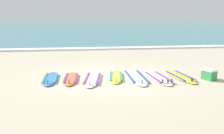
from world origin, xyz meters
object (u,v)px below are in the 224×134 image
surfboard_5 (158,78)px  surfboard_4 (136,77)px  cooler_box (209,74)px  surfboard_0 (50,78)px  surfboard_2 (93,79)px  surfboard_3 (116,77)px  surfboard_6 (180,76)px  surfboard_1 (71,78)px

surfboard_5 → surfboard_4: bearing=162.4°
surfboard_4 → cooler_box: cooler_box is taller
surfboard_5 → cooler_box: cooler_box is taller
surfboard_0 → cooler_box: bearing=-8.4°
cooler_box → surfboard_4: bearing=165.6°
surfboard_2 → surfboard_4: same height
surfboard_3 → surfboard_6: bearing=-6.6°
surfboard_3 → surfboard_4: (0.69, -0.13, -0.00)m
surfboard_6 → surfboard_3: bearing=173.4°
surfboard_4 → surfboard_6: bearing=-5.0°
surfboard_2 → cooler_box: cooler_box is taller
surfboard_2 → surfboard_5: 2.31m
surfboard_3 → surfboard_4: bearing=-10.3°
surfboard_1 → surfboard_0: bearing=172.0°
surfboard_1 → surfboard_2: size_ratio=0.86×
surfboard_3 → surfboard_5: bearing=-14.2°
cooler_box → surfboard_3: bearing=166.5°
surfboard_6 → cooler_box: size_ratio=4.11×
surfboard_0 → cooler_box: (5.45, -0.80, 0.16)m
surfboard_1 → surfboard_4: size_ratio=0.77×
surfboard_2 → surfboard_6: 3.15m
surfboard_4 → surfboard_5: 0.80m
surfboard_1 → surfboard_2: bearing=-13.6°
surfboard_1 → surfboard_2: (0.74, -0.18, -0.00)m
surfboard_2 → surfboard_6: (3.15, -0.03, 0.00)m
surfboard_2 → surfboard_4: bearing=3.9°
cooler_box → surfboard_5: bearing=167.1°
surfboard_3 → surfboard_6: size_ratio=0.92×
surfboard_2 → surfboard_3: (0.85, 0.23, 0.00)m
surfboard_2 → surfboard_0: bearing=169.1°
surfboard_6 → surfboard_4: bearing=175.0°
surfboard_0 → surfboard_3: bearing=-1.2°
surfboard_5 → surfboard_2: bearing=176.7°
surfboard_4 → surfboard_2: bearing=-176.1°
surfboard_0 → surfboard_3: same height
surfboard_0 → surfboard_2: bearing=-10.9°
surfboard_5 → surfboard_3: bearing=165.8°
surfboard_4 → surfboard_1: bearing=178.2°
surfboard_1 → surfboard_6: 3.89m
surfboard_2 → cooler_box: bearing=-7.5°
surfboard_3 → surfboard_5: (1.45, -0.37, 0.00)m
surfboard_3 → surfboard_1: bearing=-178.1°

